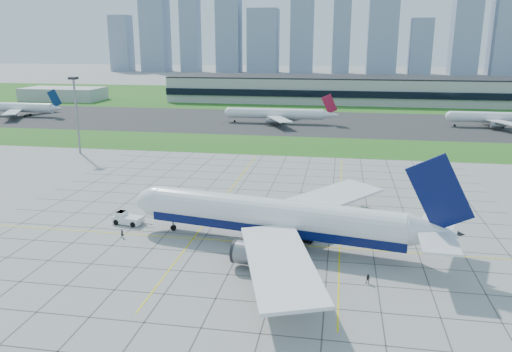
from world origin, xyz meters
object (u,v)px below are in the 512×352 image
Objects in this scene: distant_jet_2 at (496,117)px; airliner at (277,218)px; distant_jet_0 at (23,107)px; crew_far at (368,279)px; crew_near at (122,234)px; light_mast at (76,106)px; pushback_tug at (127,219)px; distant_jet_1 at (277,114)px.

airliner is at bearing -118.03° from distant_jet_2.
crew_far is at bearing -43.45° from distant_jet_0.
crew_near is (-30.02, -1.38, -4.59)m from airliner.
light_mast is 77.06m from pushback_tug.
pushback_tug is at bearing 179.76° from airliner.
airliner reaches higher than distant_jet_0.
pushback_tug is 0.21× the size of distant_jet_0.
distant_jet_2 is (108.34, 148.48, 3.67)m from crew_near.
distant_jet_1 is at bearing 37.06° from crew_near.
airliner is 1.25× the size of distant_jet_1.
crew_near is at bearing -62.58° from pushback_tug.
crew_near is 0.03× the size of distant_jet_1.
distant_jet_0 is 1.00× the size of distant_jet_2.
light_mast is 0.60× the size of distant_jet_0.
distant_jet_1 is 96.72m from distant_jet_2.
distant_jet_1 is (57.99, 74.99, -11.69)m from light_mast.
pushback_tug is 0.21× the size of distant_jet_2.
distant_jet_2 reaches higher than crew_far.
distant_jet_1 and distant_jet_2 have the same top height.
pushback_tug is at bearing -128.09° from distant_jet_2.
distant_jet_2 is (62.05, 160.01, 3.69)m from crew_far.
crew_far is 159.20m from distant_jet_1.
airliner reaches higher than distant_jet_2.
crew_far is at bearing -40.97° from light_mast.
crew_near is 0.04× the size of distant_jet_2.
crew_near is at bearing -167.07° from airliner.
distant_jet_2 is at bearing 62.19° from pushback_tug.
airliner is 166.66m from distant_jet_2.
distant_jet_1 reaches higher than crew_far.
distant_jet_0 is at bearing 179.85° from distant_jet_1.
distant_jet_0 and distant_jet_2 have the same top height.
distant_jet_1 reaches higher than pushback_tug.
distant_jet_1 is at bearing 94.42° from pushback_tug.
pushback_tug is at bearing 164.20° from crew_far.
crew_near is at bearing -56.11° from light_mast.
airliner is 6.87× the size of pushback_tug.
distant_jet_1 reaches higher than crew_near.
airliner reaches higher than pushback_tug.
distant_jet_2 is at bearing 2.76° from distant_jet_1.
light_mast is at bearing -46.38° from distant_jet_0.
light_mast is 95.52m from distant_jet_1.
distant_jet_0 is (-164.32, 155.69, 3.69)m from crew_far.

